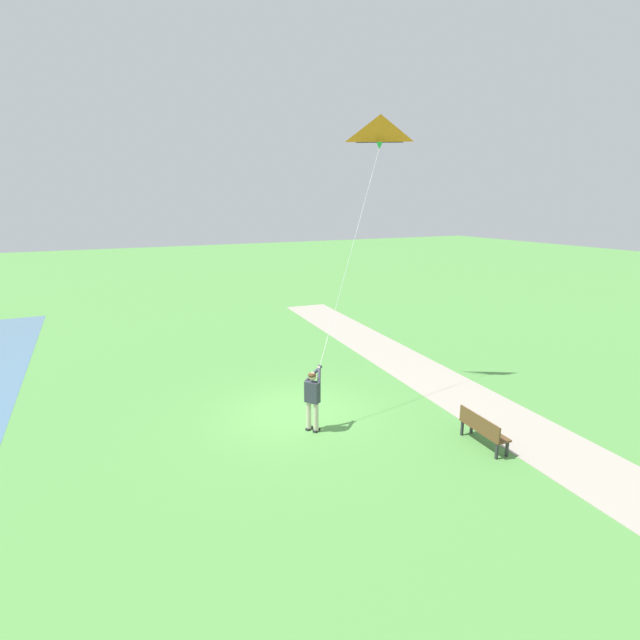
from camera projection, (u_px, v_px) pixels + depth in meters
The scene contains 5 objects.
ground_plane at pixel (298, 414), 14.27m from camera, with size 120.00×120.00×0.00m, color #569947.
walkway_path at pixel (480, 406), 14.80m from camera, with size 2.40×32.00×0.02m, color #ADA393.
person_kite_flyer at pixel (313, 396), 12.99m from camera, with size 0.62×0.55×1.83m.
flying_kite at pixel (380, 133), 14.53m from camera, with size 3.84×2.54×7.08m.
park_bench_near_walkway at pixel (482, 428), 12.27m from camera, with size 0.54×1.53×0.88m.
Camera 1 is at (5.15, 12.13, 6.21)m, focal length 26.44 mm.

